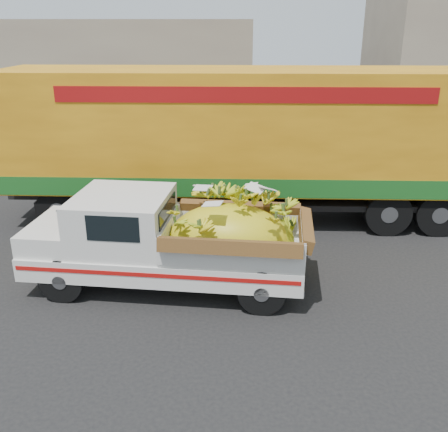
{
  "coord_description": "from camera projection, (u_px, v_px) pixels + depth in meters",
  "views": [
    {
      "loc": [
        -0.23,
        -8.8,
        4.76
      ],
      "look_at": [
        -0.16,
        0.33,
        1.27
      ],
      "focal_mm": 40.0,
      "sensor_mm": 36.0,
      "label": 1
    }
  ],
  "objects": [
    {
      "name": "sidewalk",
      "position": [
        227.0,
        169.0,
        17.47
      ],
      "size": [
        60.0,
        4.0,
        0.14
      ],
      "primitive_type": "cube",
      "color": "gray",
      "rests_on": "ground"
    },
    {
      "name": "semi_trailer",
      "position": [
        244.0,
        138.0,
        12.48
      ],
      "size": [
        12.03,
        3.02,
        3.8
      ],
      "rotation": [
        0.0,
        0.0,
        -0.04
      ],
      "color": "black",
      "rests_on": "ground"
    },
    {
      "name": "ground",
      "position": [
        232.0,
        282.0,
        9.92
      ],
      "size": [
        100.0,
        100.0,
        0.0
      ],
      "primitive_type": "plane",
      "color": "black",
      "rests_on": "ground"
    },
    {
      "name": "building_left",
      "position": [
        45.0,
        81.0,
        22.06
      ],
      "size": [
        18.0,
        6.0,
        5.0
      ],
      "primitive_type": "cube",
      "color": "gray",
      "rests_on": "ground"
    },
    {
      "name": "curb",
      "position": [
        228.0,
        187.0,
        15.5
      ],
      "size": [
        60.0,
        0.25,
        0.15
      ],
      "primitive_type": "cube",
      "color": "gray",
      "rests_on": "ground"
    },
    {
      "name": "pickup_truck",
      "position": [
        187.0,
        240.0,
        9.42
      ],
      "size": [
        5.4,
        2.53,
        1.83
      ],
      "rotation": [
        0.0,
        0.0,
        -0.12
      ],
      "color": "black",
      "rests_on": "ground"
    }
  ]
}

